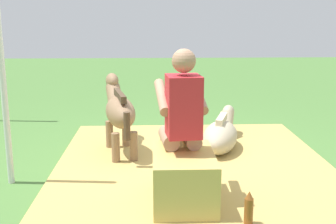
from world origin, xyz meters
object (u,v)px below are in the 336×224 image
at_px(person_seated, 181,117).
at_px(tent_pole_left, 1,56).
at_px(pony_standing, 119,110).
at_px(pony_lying, 221,134).
at_px(hay_bale, 183,179).
at_px(soda_bottle, 249,210).

xyz_separation_m(person_seated, tent_pole_left, (0.39, 1.64, 0.50)).
xyz_separation_m(pony_standing, pony_lying, (0.10, -1.22, -0.33)).
bearing_deg(pony_lying, pony_standing, 94.57).
distance_m(hay_bale, pony_standing, 1.61).
height_order(pony_standing, pony_lying, pony_standing).
xyz_separation_m(person_seated, pony_standing, (1.28, 0.63, -0.21)).
distance_m(person_seated, soda_bottle, 0.97).
distance_m(person_seated, pony_lying, 1.60).
bearing_deg(tent_pole_left, pony_lying, -66.10).
xyz_separation_m(hay_bale, tent_pole_left, (0.55, 1.65, 1.01)).
distance_m(person_seated, tent_pole_left, 1.76).
xyz_separation_m(soda_bottle, tent_pole_left, (0.98, 2.12, 1.09)).
bearing_deg(soda_bottle, pony_standing, 30.96).
bearing_deg(pony_standing, soda_bottle, -149.04).
xyz_separation_m(hay_bale, person_seated, (0.16, 0.01, 0.51)).
bearing_deg(tent_pole_left, hay_bale, -108.54).
height_order(hay_bale, pony_standing, pony_standing).
xyz_separation_m(pony_lying, tent_pole_left, (-0.99, 2.23, 1.05)).
xyz_separation_m(pony_lying, soda_bottle, (-1.97, 0.10, -0.05)).
bearing_deg(hay_bale, pony_standing, 24.10).
relative_size(pony_standing, pony_lying, 0.98).
distance_m(hay_bale, tent_pole_left, 2.01).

